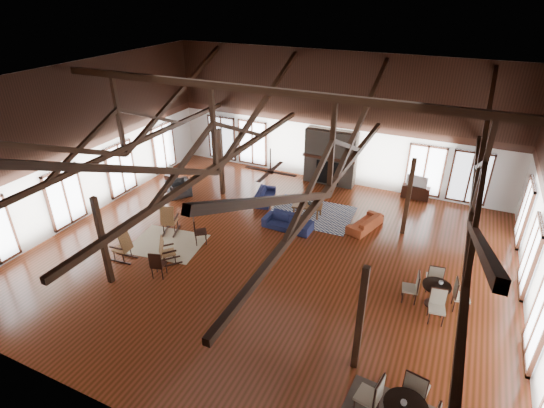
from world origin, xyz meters
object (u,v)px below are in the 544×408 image
at_px(sofa_orange, 365,222).
at_px(armchair, 179,188).
at_px(sofa_navy_left, 265,196).
at_px(tv_console, 415,192).
at_px(coffee_table, 307,206).
at_px(cafe_table_far, 436,291).
at_px(sofa_navy_front, 288,222).

bearing_deg(sofa_orange, armchair, -68.28).
xyz_separation_m(sofa_navy_left, tv_console, (5.94, 3.06, 0.05)).
bearing_deg(coffee_table, sofa_orange, -13.15).
xyz_separation_m(coffee_table, cafe_table_far, (5.36, -3.54, 0.09)).
bearing_deg(cafe_table_far, armchair, 165.72).
bearing_deg(coffee_table, sofa_navy_left, 156.38).
relative_size(sofa_navy_left, armchair, 1.66).
bearing_deg(cafe_table_far, sofa_orange, 130.02).
xyz_separation_m(armchair, tv_console, (9.71, 4.17, -0.03)).
height_order(sofa_navy_front, sofa_navy_left, sofa_navy_front).
bearing_deg(cafe_table_far, sofa_navy_front, 158.68).
xyz_separation_m(sofa_navy_front, sofa_navy_left, (-1.83, 1.76, -0.04)).
xyz_separation_m(sofa_navy_front, armchair, (-5.59, 0.65, 0.05)).
bearing_deg(armchair, coffee_table, -46.31).
bearing_deg(sofa_navy_left, tv_console, -75.92).
bearing_deg(sofa_navy_front, armchair, 175.13).
bearing_deg(sofa_navy_left, sofa_navy_front, -147.08).
relative_size(coffee_table, tv_console, 1.12).
relative_size(coffee_table, cafe_table_far, 0.67).
xyz_separation_m(sofa_navy_front, coffee_table, (0.31, 1.33, 0.13)).
bearing_deg(cafe_table_far, tv_console, 102.48).
relative_size(sofa_navy_left, sofa_orange, 0.96).
bearing_deg(coffee_table, cafe_table_far, -45.69).
bearing_deg(sofa_orange, tv_console, 175.91).
distance_m(cafe_table_far, tv_console, 7.21).
height_order(sofa_navy_front, armchair, armchair).
relative_size(sofa_navy_front, tv_console, 1.64).
distance_m(sofa_navy_left, tv_console, 6.69).
relative_size(sofa_orange, cafe_table_far, 0.89).
bearing_deg(sofa_navy_front, sofa_orange, 27.14).
distance_m(sofa_orange, cafe_table_far, 4.58).
xyz_separation_m(armchair, cafe_table_far, (11.26, -2.87, 0.17)).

